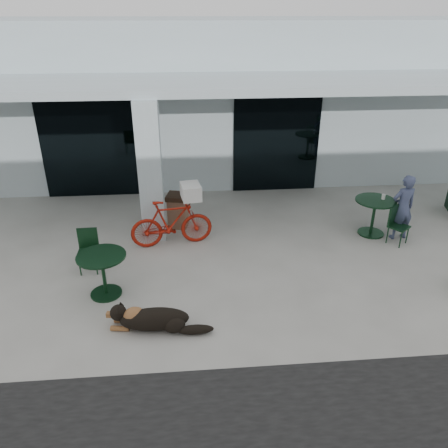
{
  "coord_description": "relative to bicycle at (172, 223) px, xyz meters",
  "views": [
    {
      "loc": [
        -0.69,
        -6.78,
        4.74
      ],
      "look_at": [
        -0.03,
        0.78,
        1.0
      ],
      "focal_mm": 35.0,
      "sensor_mm": 36.0,
      "label": 1
    }
  ],
  "objects": [
    {
      "name": "trash_receptacle",
      "position": [
        0.13,
        0.93,
        -0.13
      ],
      "size": [
        0.57,
        0.57,
        0.83
      ],
      "primitive_type": null,
      "rotation": [
        0.0,
        0.0,
        -0.21
      ],
      "color": "brown",
      "rests_on": "ground"
    },
    {
      "name": "cup_near_dog",
      "position": [
        -0.51,
        -2.78,
        -0.49
      ],
      "size": [
        0.08,
        0.08,
        0.1
      ],
      "primitive_type": "cylinder",
      "rotation": [
        0.0,
        0.0,
        0.01
      ],
      "color": "white",
      "rests_on": "ground"
    },
    {
      "name": "building",
      "position": [
        1.09,
        6.63,
        1.71
      ],
      "size": [
        22.0,
        7.0,
        4.5
      ],
      "primitive_type": "cube",
      "color": "silver",
      "rests_on": "ground"
    },
    {
      "name": "cafe_table_near",
      "position": [
        -1.19,
        -1.8,
        -0.13
      ],
      "size": [
        0.95,
        0.95,
        0.83
      ],
      "primitive_type": null,
      "rotation": [
        0.0,
        0.0,
        -0.08
      ],
      "color": "#12351C",
      "rests_on": "ground"
    },
    {
      "name": "storefront_glass_right",
      "position": [
        2.89,
        3.11,
        0.81
      ],
      "size": [
        2.4,
        0.06,
        2.7
      ],
      "primitive_type": "cube",
      "color": "black",
      "rests_on": "ground"
    },
    {
      "name": "bicycle",
      "position": [
        0.0,
        0.0,
        0.0
      ],
      "size": [
        1.85,
        0.77,
        1.08
      ],
      "primitive_type": "imported",
      "rotation": [
        0.0,
        0.0,
        1.72
      ],
      "color": "#A51B0D",
      "rests_on": "ground"
    },
    {
      "name": "cafe_chair_near",
      "position": [
        -1.63,
        -0.95,
        -0.1
      ],
      "size": [
        0.4,
        0.44,
        0.87
      ],
      "primitive_type": null,
      "rotation": [
        0.0,
        0.0,
        0.02
      ],
      "color": "#12351C",
      "rests_on": "ground"
    },
    {
      "name": "overhang",
      "position": [
        1.09,
        1.73,
        2.67
      ],
      "size": [
        22.0,
        2.8,
        0.18
      ],
      "primitive_type": "cube",
      "color": "silver",
      "rests_on": "column"
    },
    {
      "name": "dog",
      "position": [
        -0.23,
        -2.87,
        -0.32
      ],
      "size": [
        1.36,
        0.62,
        0.44
      ],
      "primitive_type": null,
      "rotation": [
        0.0,
        0.0,
        -0.15
      ],
      "color": "black",
      "rests_on": "ground"
    },
    {
      "name": "column",
      "position": [
        -0.41,
        0.43,
        1.02
      ],
      "size": [
        0.5,
        0.5,
        3.12
      ],
      "primitive_type": "cube",
      "color": "silver",
      "rests_on": "ground"
    },
    {
      "name": "ground",
      "position": [
        1.09,
        -1.87,
        -0.54
      ],
      "size": [
        80.0,
        80.0,
        0.0
      ],
      "primitive_type": "plane",
      "color": "#B0AEA6",
      "rests_on": "ground"
    },
    {
      "name": "cafe_chair_far_a",
      "position": [
        5.02,
        -0.37,
        -0.11
      ],
      "size": [
        0.56,
        0.57,
        0.85
      ],
      "primitive_type": null,
      "rotation": [
        0.0,
        0.0,
        0.67
      ],
      "color": "#12351C",
      "rests_on": "ground"
    },
    {
      "name": "storefront_glass_left",
      "position": [
        -2.11,
        3.11,
        0.81
      ],
      "size": [
        2.8,
        0.06,
        2.7
      ],
      "primitive_type": "cube",
      "color": "black",
      "rests_on": "ground"
    },
    {
      "name": "cafe_table_far",
      "position": [
        4.63,
        0.13,
        -0.11
      ],
      "size": [
        1.21,
        1.21,
        0.86
      ],
      "primitive_type": null,
      "rotation": [
        0.0,
        0.0,
        -0.41
      ],
      "color": "#12351C",
      "rests_on": "ground"
    },
    {
      "name": "laundry_basket",
      "position": [
        0.44,
        0.07,
        0.7
      ],
      "size": [
        0.47,
        0.59,
        0.32
      ],
      "primitive_type": "cube",
      "rotation": [
        0.0,
        0.0,
        1.72
      ],
      "color": "white",
      "rests_on": "bicycle"
    },
    {
      "name": "cup_on_table",
      "position": [
        4.81,
        0.16,
        0.38
      ],
      "size": [
        0.11,
        0.11,
        0.12
      ],
      "primitive_type": "cylinder",
      "rotation": [
        0.0,
        0.0,
        -0.41
      ],
      "color": "white",
      "rests_on": "cafe_table_far"
    },
    {
      "name": "person",
      "position": [
        5.16,
        -0.11,
        0.22
      ],
      "size": [
        0.6,
        0.44,
        1.52
      ],
      "primitive_type": "imported",
      "rotation": [
        0.0,
        0.0,
        3.28
      ],
      "color": "#414A6E",
      "rests_on": "ground"
    }
  ]
}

